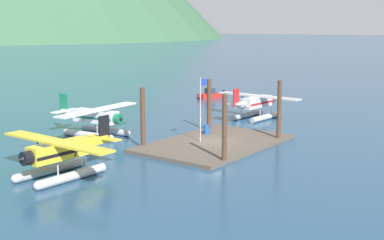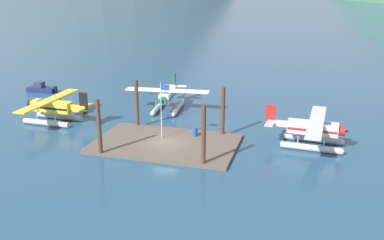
{
  "view_description": "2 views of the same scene",
  "coord_description": "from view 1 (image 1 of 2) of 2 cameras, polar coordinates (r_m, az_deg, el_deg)",
  "views": [
    {
      "loc": [
        -37.13,
        -25.04,
        10.47
      ],
      "look_at": [
        -1.58,
        1.35,
        2.36
      ],
      "focal_mm": 47.9,
      "sensor_mm": 36.0,
      "label": 1
    },
    {
      "loc": [
        13.3,
        -36.94,
        15.57
      ],
      "look_at": [
        2.06,
        2.3,
        2.06
      ],
      "focal_mm": 39.71,
      "sensor_mm": 36.0,
      "label": 2
    }
  ],
  "objects": [
    {
      "name": "piling_near_left",
      "position": [
        39.16,
        3.64,
        -1.04
      ],
      "size": [
        0.38,
        0.38,
        5.45
      ],
      "primitive_type": "cylinder",
      "color": "#4C3323",
      "rests_on": "ground"
    },
    {
      "name": "ground_plane",
      "position": [
        45.99,
        2.53,
        -2.79
      ],
      "size": [
        1200.0,
        1200.0,
        0.0
      ],
      "primitive_type": "plane",
      "color": "navy"
    },
    {
      "name": "seaplane_silver_stbd_fwd",
      "position": [
        59.2,
        7.22,
        1.66
      ],
      "size": [
        7.98,
        10.46,
        3.84
      ],
      "color": "#B7BABF",
      "rests_on": "ground"
    },
    {
      "name": "flagpole",
      "position": [
        45.33,
        1.04,
        2.05
      ],
      "size": [
        0.95,
        0.1,
        5.76
      ],
      "color": "silver",
      "rests_on": "dock_platform"
    },
    {
      "name": "boat_red_open_east",
      "position": [
        76.01,
        2.12,
        2.83
      ],
      "size": [
        4.69,
        2.83,
        1.5
      ],
      "color": "#B2231E",
      "rests_on": "ground"
    },
    {
      "name": "piling_far_left",
      "position": [
        44.34,
        -5.5,
        0.2
      ],
      "size": [
        0.41,
        0.41,
        5.33
      ],
      "primitive_type": "cylinder",
      "color": "#4C3323",
      "rests_on": "ground"
    },
    {
      "name": "seaplane_white_bow_left",
      "position": [
        50.23,
        -10.62,
        0.01
      ],
      "size": [
        10.49,
        7.95,
        3.84
      ],
      "color": "#B7BABF",
      "rests_on": "ground"
    },
    {
      "name": "seaplane_yellow_port_fwd",
      "position": [
        37.01,
        -14.5,
        -3.86
      ],
      "size": [
        7.98,
        10.43,
        3.84
      ],
      "color": "#B7BABF",
      "rests_on": "ground"
    },
    {
      "name": "piling_far_right",
      "position": [
        51.66,
        1.91,
        1.66
      ],
      "size": [
        0.44,
        0.44,
        5.28
      ],
      "primitive_type": "cylinder",
      "color": "#4C3323",
      "rests_on": "ground"
    },
    {
      "name": "dock_platform",
      "position": [
        45.96,
        2.53,
        -2.6
      ],
      "size": [
        14.06,
        8.85,
        0.3
      ],
      "primitive_type": "cube",
      "color": "brown",
      "rests_on": "ground"
    },
    {
      "name": "piling_near_right",
      "position": [
        47.65,
        9.68,
        0.99
      ],
      "size": [
        0.4,
        0.4,
        5.63
      ],
      "primitive_type": "cylinder",
      "color": "#4C3323",
      "rests_on": "ground"
    },
    {
      "name": "mooring_buoy",
      "position": [
        41.61,
        -16.24,
        -4.04
      ],
      "size": [
        0.81,
        0.81,
        0.81
      ],
      "primitive_type": "sphere",
      "color": "orange",
      "rests_on": "ground"
    },
    {
      "name": "fuel_drum",
      "position": [
        49.07,
        1.61,
        -1.06
      ],
      "size": [
        0.62,
        0.62,
        0.88
      ],
      "color": "#1E4C99",
      "rests_on": "dock_platform"
    }
  ]
}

